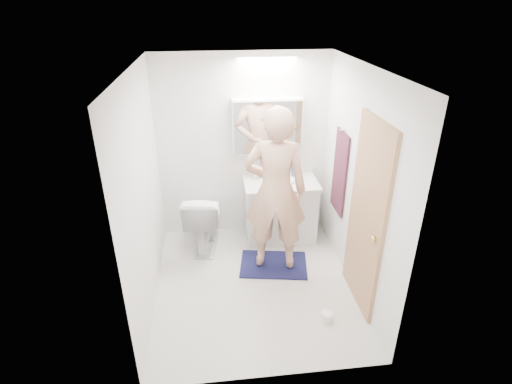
{
  "coord_description": "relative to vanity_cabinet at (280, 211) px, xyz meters",
  "views": [
    {
      "loc": [
        -0.41,
        -3.61,
        2.97
      ],
      "look_at": [
        0.05,
        0.25,
        1.05
      ],
      "focal_mm": 27.93,
      "sensor_mm": 36.0,
      "label": 1
    }
  ],
  "objects": [
    {
      "name": "wall_right",
      "position": [
        0.64,
        -0.96,
        0.81
      ],
      "size": [
        0.0,
        2.5,
        2.5
      ],
      "primitive_type": "plane",
      "rotation": [
        1.57,
        0.0,
        -1.57
      ],
      "color": "white",
      "rests_on": "floor"
    },
    {
      "name": "wall_back",
      "position": [
        -0.46,
        0.29,
        0.81
      ],
      "size": [
        2.5,
        0.0,
        2.5
      ],
      "primitive_type": "plane",
      "rotation": [
        1.57,
        0.0,
        0.0
      ],
      "color": "white",
      "rests_on": "floor"
    },
    {
      "name": "mirror_panel",
      "position": [
        -0.16,
        0.13,
        1.11
      ],
      "size": [
        0.84,
        0.01,
        0.66
      ],
      "primitive_type": "cube",
      "color": "silver",
      "rests_on": "medicine_cabinet"
    },
    {
      "name": "towel_hook",
      "position": [
        0.61,
        -0.41,
        1.23
      ],
      "size": [
        0.07,
        0.02,
        0.02
      ],
      "primitive_type": "cylinder",
      "rotation": [
        0.0,
        1.57,
        0.0
      ],
      "color": "silver",
      "rests_on": "wall_right"
    },
    {
      "name": "faucet",
      "position": [
        0.0,
        0.22,
        0.51
      ],
      "size": [
        0.02,
        0.02,
        0.16
      ],
      "primitive_type": "cylinder",
      "color": "silver",
      "rests_on": "countertop"
    },
    {
      "name": "toilet_paper_roll",
      "position": [
        0.21,
        -1.63,
        -0.34
      ],
      "size": [
        0.11,
        0.11,
        0.1
      ],
      "primitive_type": "cylinder",
      "color": "white",
      "rests_on": "floor"
    },
    {
      "name": "soap_bottle_a",
      "position": [
        -0.31,
        0.15,
        0.54
      ],
      "size": [
        0.09,
        0.09,
        0.22
      ],
      "primitive_type": "imported",
      "rotation": [
        0.0,
        0.0,
        0.08
      ],
      "color": "#CBC683",
      "rests_on": "countertop"
    },
    {
      "name": "sink_basin",
      "position": [
        0.0,
        0.03,
        0.45
      ],
      "size": [
        0.36,
        0.36,
        0.03
      ],
      "primitive_type": "cylinder",
      "color": "white",
      "rests_on": "countertop"
    },
    {
      "name": "floor",
      "position": [
        -0.46,
        -0.96,
        -0.39
      ],
      "size": [
        2.5,
        2.5,
        0.0
      ],
      "primitive_type": "plane",
      "color": "silver",
      "rests_on": "ground"
    },
    {
      "name": "wall_left",
      "position": [
        -1.56,
        -0.96,
        0.81
      ],
      "size": [
        0.0,
        2.5,
        2.5
      ],
      "primitive_type": "plane",
      "rotation": [
        1.57,
        0.0,
        1.57
      ],
      "color": "white",
      "rests_on": "floor"
    },
    {
      "name": "vanity_cabinet",
      "position": [
        0.0,
        0.0,
        0.0
      ],
      "size": [
        0.9,
        0.55,
        0.78
      ],
      "primitive_type": "cube",
      "color": "silver",
      "rests_on": "floor"
    },
    {
      "name": "toothbrush_cup",
      "position": [
        0.21,
        0.16,
        0.48
      ],
      "size": [
        0.11,
        0.11,
        0.1
      ],
      "primitive_type": "imported",
      "rotation": [
        0.0,
        0.0,
        -0.04
      ],
      "color": "#3A61AF",
      "rests_on": "countertop"
    },
    {
      "name": "towel",
      "position": [
        0.62,
        -0.41,
        0.71
      ],
      "size": [
        0.02,
        0.42,
        1.0
      ],
      "primitive_type": "cube",
      "color": "#14233F",
      "rests_on": "wall_right"
    },
    {
      "name": "countertop",
      "position": [
        0.0,
        -0.0,
        0.41
      ],
      "size": [
        0.95,
        0.58,
        0.04
      ],
      "primitive_type": "cube",
      "color": "white",
      "rests_on": "vanity_cabinet"
    },
    {
      "name": "medicine_cabinet",
      "position": [
        -0.16,
        0.21,
        1.11
      ],
      "size": [
        0.88,
        0.14,
        0.7
      ],
      "primitive_type": "cube",
      "color": "white",
      "rests_on": "wall_back"
    },
    {
      "name": "bath_rug",
      "position": [
        -0.18,
        -0.65,
        -0.38
      ],
      "size": [
        0.88,
        0.67,
        0.02
      ],
      "primitive_type": "cube",
      "rotation": [
        0.0,
        0.0,
        -0.17
      ],
      "color": "#161B45",
      "rests_on": "floor"
    },
    {
      "name": "toilet",
      "position": [
        -1.0,
        -0.11,
        0.01
      ],
      "size": [
        0.55,
        0.84,
        0.8
      ],
      "primitive_type": "imported",
      "rotation": [
        0.0,
        0.0,
        3.0
      ],
      "color": "white",
      "rests_on": "floor"
    },
    {
      "name": "ceiling",
      "position": [
        -0.46,
        -0.96,
        2.01
      ],
      "size": [
        2.5,
        2.5,
        0.0
      ],
      "primitive_type": "plane",
      "rotation": [
        3.14,
        0.0,
        0.0
      ],
      "color": "white",
      "rests_on": "floor"
    },
    {
      "name": "wall_front",
      "position": [
        -0.46,
        -2.21,
        0.81
      ],
      "size": [
        2.5,
        0.0,
        2.5
      ],
      "primitive_type": "plane",
      "rotation": [
        -1.57,
        0.0,
        0.0
      ],
      "color": "white",
      "rests_on": "floor"
    },
    {
      "name": "door_knob",
      "position": [
        0.58,
        -1.61,
        0.56
      ],
      "size": [
        0.06,
        0.06,
        0.06
      ],
      "primitive_type": "sphere",
      "color": "gold",
      "rests_on": "door"
    },
    {
      "name": "door",
      "position": [
        0.62,
        -1.31,
        0.61
      ],
      "size": [
        0.04,
        0.8,
        2.0
      ],
      "primitive_type": "cube",
      "color": "tan",
      "rests_on": "wall_right"
    },
    {
      "name": "soap_bottle_b",
      "position": [
        -0.21,
        0.18,
        0.52
      ],
      "size": [
        0.11,
        0.11,
        0.19
      ],
      "primitive_type": "imported",
      "rotation": [
        0.0,
        0.0,
        -0.46
      ],
      "color": "#5075AB",
      "rests_on": "countertop"
    },
    {
      "name": "person",
      "position": [
        -0.18,
        -0.65,
        0.63
      ],
      "size": [
        0.77,
        0.57,
        1.94
      ],
      "primitive_type": "imported",
      "rotation": [
        0.0,
        0.0,
        2.98
      ],
      "color": "tan",
      "rests_on": "bath_rug"
    }
  ]
}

